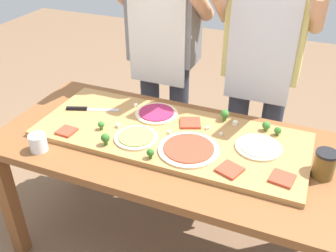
# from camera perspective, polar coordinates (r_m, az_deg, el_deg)

# --- Properties ---
(ground_plane) EXTENTS (8.00, 8.00, 0.00)m
(ground_plane) POSITION_cam_1_polar(r_m,az_deg,el_deg) (2.31, -0.55, -17.63)
(ground_plane) COLOR brown
(prep_table) EXTENTS (1.61, 0.78, 0.74)m
(prep_table) POSITION_cam_1_polar(r_m,az_deg,el_deg) (1.87, -0.65, -4.76)
(prep_table) COLOR brown
(prep_table) RESTS_ON ground
(cutting_board) EXTENTS (1.30, 0.52, 0.03)m
(cutting_board) POSITION_cam_1_polar(r_m,az_deg,el_deg) (1.83, 0.29, -1.34)
(cutting_board) COLOR #B27F47
(cutting_board) RESTS_ON prep_table
(chefs_knife) EXTENTS (0.27, 0.12, 0.02)m
(chefs_knife) POSITION_cam_1_polar(r_m,az_deg,el_deg) (2.05, -12.36, 2.53)
(chefs_knife) COLOR #B7BABF
(chefs_knife) RESTS_ON cutting_board
(pizza_whole_white_garlic) EXTENTS (0.21, 0.21, 0.02)m
(pizza_whole_white_garlic) POSITION_cam_1_polar(r_m,az_deg,el_deg) (1.76, 13.48, -3.07)
(pizza_whole_white_garlic) COLOR beige
(pizza_whole_white_garlic) RESTS_ON cutting_board
(pizza_whole_beet_magenta) EXTENTS (0.22, 0.22, 0.02)m
(pizza_whole_beet_magenta) POSITION_cam_1_polar(r_m,az_deg,el_deg) (1.97, -1.75, 1.93)
(pizza_whole_beet_magenta) COLOR beige
(pizza_whole_beet_magenta) RESTS_ON cutting_board
(pizza_whole_tomato_red) EXTENTS (0.28, 0.28, 0.02)m
(pizza_whole_tomato_red) POSITION_cam_1_polar(r_m,az_deg,el_deg) (1.70, 3.14, -3.48)
(pizza_whole_tomato_red) COLOR beige
(pizza_whole_tomato_red) RESTS_ON cutting_board
(pizza_whole_pesto_green) EXTENTS (0.21, 0.21, 0.02)m
(pizza_whole_pesto_green) POSITION_cam_1_polar(r_m,az_deg,el_deg) (1.78, -4.82, -1.72)
(pizza_whole_pesto_green) COLOR beige
(pizza_whole_pesto_green) RESTS_ON cutting_board
(pizza_slice_near_right) EXTENTS (0.10, 0.10, 0.01)m
(pizza_slice_near_right) POSITION_cam_1_polar(r_m,az_deg,el_deg) (1.60, 16.84, -7.57)
(pizza_slice_near_right) COLOR #BC3D28
(pizza_slice_near_right) RESTS_ON cutting_board
(pizza_slice_near_left) EXTENTS (0.13, 0.13, 0.01)m
(pizza_slice_near_left) POSITION_cam_1_polar(r_m,az_deg,el_deg) (1.89, 3.37, 0.47)
(pizza_slice_near_left) COLOR #BC3D28
(pizza_slice_near_left) RESTS_ON cutting_board
(pizza_slice_far_right) EXTENTS (0.12, 0.12, 0.01)m
(pizza_slice_far_right) POSITION_cam_1_polar(r_m,az_deg,el_deg) (1.60, 9.28, -6.52)
(pizza_slice_far_right) COLOR #BC3D28
(pizza_slice_far_right) RESTS_ON cutting_board
(pizza_slice_far_left) EXTENTS (0.09, 0.09, 0.01)m
(pizza_slice_far_left) POSITION_cam_1_polar(r_m,az_deg,el_deg) (1.89, -15.04, -0.75)
(pizza_slice_far_left) COLOR #BC3D28
(pizza_slice_far_left) RESTS_ON cutting_board
(broccoli_floret_center_right) EXTENTS (0.04, 0.04, 0.05)m
(broccoli_floret_center_right) POSITION_cam_1_polar(r_m,az_deg,el_deg) (1.88, 14.60, 0.06)
(broccoli_floret_center_right) COLOR #3F7220
(broccoli_floret_center_right) RESTS_ON cutting_board
(broccoli_floret_front_mid) EXTENTS (0.03, 0.03, 0.04)m
(broccoli_floret_front_mid) POSITION_cam_1_polar(r_m,az_deg,el_deg) (1.86, 16.21, -0.70)
(broccoli_floret_front_mid) COLOR #366618
(broccoli_floret_front_mid) RESTS_ON cutting_board
(broccoli_floret_back_right) EXTENTS (0.04, 0.04, 0.06)m
(broccoli_floret_back_right) POSITION_cam_1_polar(r_m,az_deg,el_deg) (1.74, -9.42, -1.83)
(broccoli_floret_back_right) COLOR #366618
(broccoli_floret_back_right) RESTS_ON cutting_board
(broccoli_floret_back_left) EXTENTS (0.03, 0.03, 0.05)m
(broccoli_floret_back_left) POSITION_cam_1_polar(r_m,az_deg,el_deg) (1.86, -10.04, 0.20)
(broccoli_floret_back_left) COLOR #3F7220
(broccoli_floret_back_left) RESTS_ON cutting_board
(broccoli_floret_center_left) EXTENTS (0.04, 0.04, 0.06)m
(broccoli_floret_center_left) POSITION_cam_1_polar(r_m,az_deg,el_deg) (1.92, 8.56, 1.76)
(broccoli_floret_center_left) COLOR #3F7220
(broccoli_floret_center_left) RESTS_ON cutting_board
(broccoli_floret_front_left) EXTENTS (0.03, 0.03, 0.05)m
(broccoli_floret_front_left) POSITION_cam_1_polar(r_m,az_deg,el_deg) (1.64, -2.67, -4.07)
(broccoli_floret_front_left) COLOR #366618
(broccoli_floret_front_left) RESTS_ON cutting_board
(cheese_crumble_a) EXTENTS (0.02, 0.02, 0.01)m
(cheese_crumble_a) POSITION_cam_1_polar(r_m,az_deg,el_deg) (1.81, 0.18, -0.93)
(cheese_crumble_a) COLOR silver
(cheese_crumble_a) RESTS_ON cutting_board
(cheese_crumble_b) EXTENTS (0.02, 0.02, 0.01)m
(cheese_crumble_b) POSITION_cam_1_polar(r_m,az_deg,el_deg) (1.82, 8.00, -1.18)
(cheese_crumble_b) COLOR silver
(cheese_crumble_b) RESTS_ON cutting_board
(cheese_crumble_c) EXTENTS (0.03, 0.03, 0.02)m
(cheese_crumble_c) POSITION_cam_1_polar(r_m,az_deg,el_deg) (2.04, -4.92, 3.12)
(cheese_crumble_c) COLOR silver
(cheese_crumble_c) RESTS_ON cutting_board
(cheese_crumble_d) EXTENTS (0.02, 0.02, 0.02)m
(cheese_crumble_d) POSITION_cam_1_polar(r_m,az_deg,el_deg) (1.85, 5.97, -0.30)
(cheese_crumble_d) COLOR white
(cheese_crumble_d) RESTS_ON cutting_board
(cheese_crumble_e) EXTENTS (0.02, 0.02, 0.02)m
(cheese_crumble_e) POSITION_cam_1_polar(r_m,az_deg,el_deg) (1.91, 10.09, 0.45)
(cheese_crumble_e) COLOR white
(cheese_crumble_e) RESTS_ON cutting_board
(cheese_crumble_f) EXTENTS (0.02, 0.02, 0.02)m
(cheese_crumble_f) POSITION_cam_1_polar(r_m,az_deg,el_deg) (1.87, -7.54, 0.07)
(cheese_crumble_f) COLOR silver
(cheese_crumble_f) RESTS_ON cutting_board
(flour_cup) EXTENTS (0.08, 0.08, 0.08)m
(flour_cup) POSITION_cam_1_polar(r_m,az_deg,el_deg) (1.83, -18.96, -2.52)
(flour_cup) COLOR white
(flour_cup) RESTS_ON prep_table
(sauce_jar) EXTENTS (0.09, 0.09, 0.12)m
(sauce_jar) POSITION_cam_1_polar(r_m,az_deg,el_deg) (1.69, 22.50, -5.38)
(sauce_jar) COLOR brown
(sauce_jar) RESTS_ON prep_table
(cook_left) EXTENTS (0.54, 0.39, 1.67)m
(cook_left) POSITION_cam_1_polar(r_m,az_deg,el_deg) (2.26, -0.70, 12.25)
(cook_left) COLOR #333847
(cook_left) RESTS_ON ground
(cook_right) EXTENTS (0.54, 0.39, 1.67)m
(cook_right) POSITION_cam_1_polar(r_m,az_deg,el_deg) (2.11, 14.06, 9.87)
(cook_right) COLOR #333847
(cook_right) RESTS_ON ground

